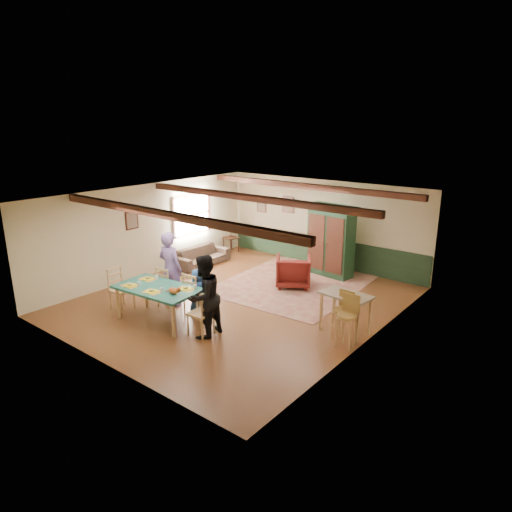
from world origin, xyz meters
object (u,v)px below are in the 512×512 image
Objects in this scene: armchair at (293,271)px; dining_chair_end_left at (121,289)px; dining_chair_end_right at (201,312)px; bar_stool_right at (346,322)px; cat at (173,290)px; armoire at (331,241)px; person_man at (170,269)px; dining_chair_far_right at (196,293)px; counter_table at (345,313)px; sofa at (202,256)px; end_table at (231,245)px; dining_table at (159,304)px; bar_stool_left at (342,316)px; person_woman at (204,296)px; person_child at (198,291)px; dining_chair_far_left at (169,286)px; table_lamp at (231,230)px.

dining_chair_end_left is at bearing 25.53° from armchair.
bar_stool_right is at bearing 113.29° from dining_chair_end_right.
cat is 5.43m from armoire.
person_man reaches higher than bar_stool_right.
dining_chair_far_right is 3.50m from counter_table.
dining_chair_end_left reaches higher than cat.
dining_chair_far_right is 0.53× the size of sofa.
armchair is at bearing 138.01° from bar_stool_right.
dining_table is at bearing -64.84° from end_table.
bar_stool_left is at bearing -172.39° from person_man.
person_woman is at bearing -90.00° from dining_chair_end_left.
person_child reaches higher than end_table.
bar_stool_right is (3.59, 0.63, -0.00)m from person_child.
dining_chair_far_left is at bearing -106.59° from armoire.
dining_chair_far_left reaches higher than cat.
dining_chair_end_left and dining_chair_end_right have the same top height.
armchair is at bearing -35.65° from dining_chair_end_left.
dining_chair_far_right is at bearing -171.57° from bar_stool_right.
end_table is (-2.88, 4.52, -0.25)m from dining_chair_far_right.
dining_chair_end_left is at bearing 46.85° from person_man.
person_man reaches higher than dining_table.
person_child is (-0.99, 0.79, -0.35)m from person_woman.
dining_chair_end_left is 5.35m from counter_table.
person_man reaches higher than sofa.
person_man is at bearing -66.05° from table_lamp.
dining_chair_end_left is 0.55× the size of person_man.
dining_chair_far_left and dining_chair_end_left have the same top height.
table_lamp is (-2.01, 4.59, 0.27)m from dining_chair_far_left.
table_lamp is at bearing 152.88° from bar_stool_left.
armoire is at bearing -108.06° from dining_chair_far_right.
dining_chair_end_right is (0.88, -0.72, 0.00)m from dining_chair_far_right.
person_woman is 1.65× the size of bar_stool_right.
dining_chair_far_right reaches higher than table_lamp.
bar_stool_left reaches higher than dining_chair_end_right.
dining_table is 5.53m from armoire.
dining_chair_far_right is at bearing -96.95° from armoire.
end_table is at bearing -174.09° from armoire.
dining_chair_end_right is 2.98m from bar_stool_left.
person_child is 5.29m from table_lamp.
dining_chair_end_left is at bearing -163.89° from sofa.
armoire is 3.90m from counter_table.
dining_chair_far_left is at bearing -66.38° from table_lamp.
armchair is at bearing -22.50° from table_lamp.
dining_chair_end_left is at bearing -156.77° from bar_stool_left.
bar_stool_right is (0.22, -0.22, 0.02)m from bar_stool_left.
end_table is (-3.76, 5.23, -0.25)m from dining_chair_end_right.
dining_table is 5.90m from end_table.
dining_table is 4.19m from counter_table.
person_child reaches higher than table_lamp.
dining_chair_far_right is 3.65m from bar_stool_right.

